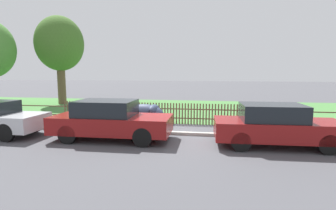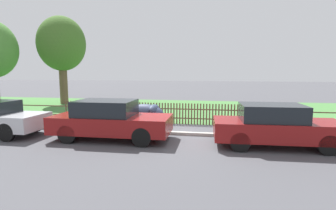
{
  "view_description": "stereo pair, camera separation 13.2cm",
  "coord_description": "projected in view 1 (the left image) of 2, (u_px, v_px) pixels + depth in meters",
  "views": [
    {
      "loc": [
        1.83,
        -10.05,
        2.5
      ],
      "look_at": [
        0.04,
        0.79,
        1.1
      ],
      "focal_mm": 28.0,
      "sensor_mm": 36.0,
      "label": 1
    },
    {
      "loc": [
        1.96,
        -10.03,
        2.5
      ],
      "look_at": [
        0.04,
        0.79,
        1.1
      ],
      "focal_mm": 28.0,
      "sensor_mm": 36.0,
      "label": 2
    }
  ],
  "objects": [
    {
      "name": "ground_plane",
      "position": [
        164.0,
        135.0,
        10.45
      ],
      "size": [
        120.0,
        120.0,
        0.0
      ],
      "primitive_type": "plane",
      "color": "#4C4C51"
    },
    {
      "name": "covered_motorcycle",
      "position": [
        146.0,
        114.0,
        11.54
      ],
      "size": [
        1.85,
        0.97,
        1.09
      ],
      "rotation": [
        0.0,
        0.0,
        -0.1
      ],
      "color": "black",
      "rests_on": "ground"
    },
    {
      "name": "parked_car_navy_estate",
      "position": [
        110.0,
        120.0,
        9.62
      ],
      "size": [
        4.35,
        1.8,
        1.46
      ],
      "rotation": [
        0.0,
        0.0,
        0.01
      ],
      "color": "maroon",
      "rests_on": "ground"
    },
    {
      "name": "grass_strip",
      "position": [
        183.0,
        109.0,
        17.73
      ],
      "size": [
        42.23,
        10.36,
        0.01
      ],
      "primitive_type": "cube",
      "color": "#477F3D",
      "rests_on": "ground"
    },
    {
      "name": "tree_behind_motorcycle",
      "position": [
        60.0,
        44.0,
        19.93
      ],
      "size": [
        3.59,
        3.59,
        6.69
      ],
      "color": "brown",
      "rests_on": "ground"
    },
    {
      "name": "kerb_stone",
      "position": [
        164.0,
        133.0,
        10.54
      ],
      "size": [
        42.23,
        0.2,
        0.12
      ],
      "primitive_type": "cube",
      "color": "#B2ADA3",
      "rests_on": "ground"
    },
    {
      "name": "parked_car_red_compact",
      "position": [
        276.0,
        125.0,
        8.73
      ],
      "size": [
        4.21,
        1.8,
        1.43
      ],
      "rotation": [
        0.0,
        0.0,
        0.04
      ],
      "color": "maroon",
      "rests_on": "ground"
    },
    {
      "name": "park_fence",
      "position": [
        172.0,
        113.0,
        12.61
      ],
      "size": [
        42.23,
        0.05,
        1.01
      ],
      "color": "brown",
      "rests_on": "ground"
    }
  ]
}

